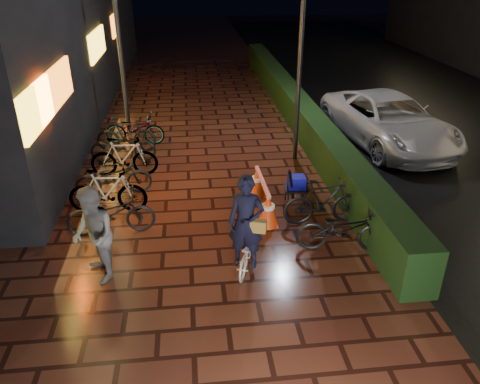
{
  "coord_description": "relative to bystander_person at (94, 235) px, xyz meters",
  "views": [
    {
      "loc": [
        -0.45,
        -7.9,
        5.31
      ],
      "look_at": [
        0.48,
        0.33,
        1.1
      ],
      "focal_mm": 35.0,
      "sensor_mm": 36.0,
      "label": 1
    }
  ],
  "objects": [
    {
      "name": "parked_bikes_hedge",
      "position": [
        4.63,
        0.87,
        -0.4
      ],
      "size": [
        1.95,
        1.79,
        1.07
      ],
      "color": "black",
      "rests_on": "ground"
    },
    {
      "name": "cart_assembly",
      "position": [
        4.19,
        2.4,
        -0.38
      ],
      "size": [
        0.58,
        0.56,
        1.02
      ],
      "color": "black",
      "rests_on": "ground"
    },
    {
      "name": "lamp_post_hedge",
      "position": [
        4.77,
        5.13,
        1.74
      ],
      "size": [
        0.46,
        0.18,
        4.81
      ],
      "color": "black",
      "rests_on": "ground"
    },
    {
      "name": "traffic_barrier",
      "position": [
        3.36,
        2.22,
        -0.53
      ],
      "size": [
        0.51,
        1.89,
        0.76
      ],
      "color": "red",
      "rests_on": "ground"
    },
    {
      "name": "lamp_post_sf",
      "position": [
        -0.25,
        7.99,
        2.16
      ],
      "size": [
        0.53,
        0.24,
        5.57
      ],
      "color": "black",
      "rests_on": "ground"
    },
    {
      "name": "parked_bikes_storefront",
      "position": [
        -0.06,
        4.35,
        -0.41
      ],
      "size": [
        2.12,
        6.15,
        1.07
      ],
      "color": "black",
      "rests_on": "ground"
    },
    {
      "name": "bystander_person",
      "position": [
        0.0,
        0.0,
        0.0
      ],
      "size": [
        0.98,
        1.08,
        1.81
      ],
      "primitive_type": "imported",
      "rotation": [
        0.0,
        0.0,
        -1.17
      ],
      "color": "slate",
      "rests_on": "ground"
    },
    {
      "name": "ground",
      "position": [
        2.23,
        0.68,
        -0.91
      ],
      "size": [
        80.0,
        80.0,
        0.0
      ],
      "primitive_type": "plane",
      "color": "#381911",
      "rests_on": "ground"
    },
    {
      "name": "hedge",
      "position": [
        5.53,
        8.68,
        -0.41
      ],
      "size": [
        0.7,
        20.0,
        1.0
      ],
      "primitive_type": "cube",
      "color": "black",
      "rests_on": "ground"
    },
    {
      "name": "van",
      "position": [
        7.88,
        6.01,
        -0.15
      ],
      "size": [
        3.26,
        5.7,
        1.5
      ],
      "primitive_type": "imported",
      "rotation": [
        0.0,
        0.0,
        0.15
      ],
      "color": "#B7B6BC",
      "rests_on": "ground"
    },
    {
      "name": "cyclist",
      "position": [
        2.71,
        -0.03,
        -0.19
      ],
      "size": [
        0.88,
        1.43,
        1.94
      ],
      "color": "silver",
      "rests_on": "ground"
    }
  ]
}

